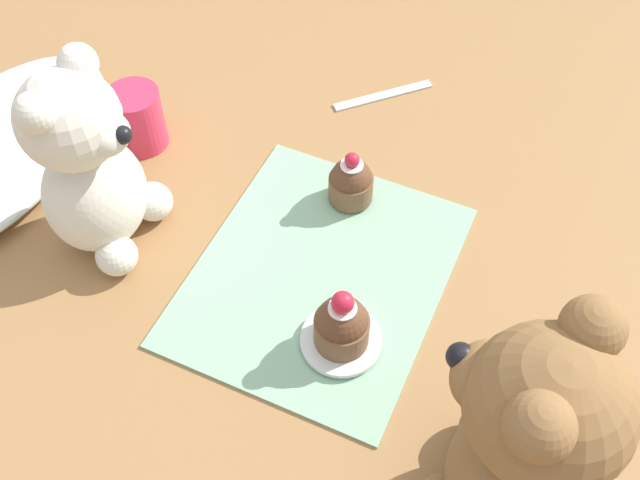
# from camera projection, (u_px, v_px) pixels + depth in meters

# --- Properties ---
(ground_plane) EXTENTS (4.00, 4.00, 0.00)m
(ground_plane) POSITION_uv_depth(u_px,v_px,m) (320.00, 275.00, 0.72)
(ground_plane) COLOR #9E7042
(knitted_placemat) EXTENTS (0.28, 0.23, 0.01)m
(knitted_placemat) POSITION_uv_depth(u_px,v_px,m) (320.00, 274.00, 0.72)
(knitted_placemat) COLOR #8EBC99
(knitted_placemat) RESTS_ON ground_plane
(teddy_bear_cream) EXTENTS (0.11, 0.11, 0.21)m
(teddy_bear_cream) POSITION_uv_depth(u_px,v_px,m) (89.00, 167.00, 0.67)
(teddy_bear_cream) COLOR silver
(teddy_bear_cream) RESTS_ON ground_plane
(teddy_bear_tan) EXTENTS (0.12, 0.13, 0.23)m
(teddy_bear_tan) POSITION_uv_depth(u_px,v_px,m) (526.00, 437.00, 0.50)
(teddy_bear_tan) COLOR olive
(teddy_bear_tan) RESTS_ON ground_plane
(cupcake_near_cream_bear) EXTENTS (0.05, 0.05, 0.06)m
(cupcake_near_cream_bear) POSITION_uv_depth(u_px,v_px,m) (351.00, 182.00, 0.75)
(cupcake_near_cream_bear) COLOR brown
(cupcake_near_cream_bear) RESTS_ON knitted_placemat
(saucer_plate) EXTENTS (0.07, 0.07, 0.01)m
(saucer_plate) POSITION_uv_depth(u_px,v_px,m) (341.00, 340.00, 0.67)
(saucer_plate) COLOR silver
(saucer_plate) RESTS_ON knitted_placemat
(cupcake_near_tan_bear) EXTENTS (0.05, 0.05, 0.07)m
(cupcake_near_tan_bear) POSITION_uv_depth(u_px,v_px,m) (342.00, 324.00, 0.64)
(cupcake_near_tan_bear) COLOR brown
(cupcake_near_tan_bear) RESTS_ON saucer_plate
(juice_glass) EXTENTS (0.06, 0.06, 0.07)m
(juice_glass) POSITION_uv_depth(u_px,v_px,m) (138.00, 119.00, 0.80)
(juice_glass) COLOR #DB3356
(juice_glass) RESTS_ON ground_plane
(teaspoon) EXTENTS (0.09, 0.09, 0.01)m
(teaspoon) POSITION_uv_depth(u_px,v_px,m) (383.00, 95.00, 0.87)
(teaspoon) COLOR silver
(teaspoon) RESTS_ON ground_plane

